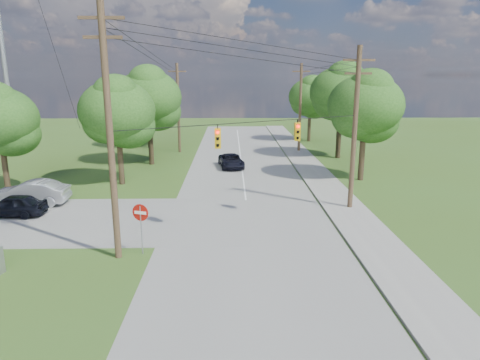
{
  "coord_description": "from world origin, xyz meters",
  "views": [
    {
      "loc": [
        0.94,
        -19.22,
        8.7
      ],
      "look_at": [
        1.47,
        5.0,
        2.74
      ],
      "focal_mm": 32.0,
      "sensor_mm": 36.0,
      "label": 1
    }
  ],
  "objects_px": {
    "pole_ne": "(355,127)",
    "pole_north_w": "(178,107)",
    "car_cross_dark": "(13,205)",
    "car_cross_silver": "(30,193)",
    "pole_north_e": "(300,107)",
    "car_main_north": "(231,161)",
    "do_not_enter_sign": "(141,218)",
    "pole_sw": "(110,131)"
  },
  "relations": [
    {
      "from": "car_cross_dark",
      "to": "car_main_north",
      "type": "relative_size",
      "value": 0.89
    },
    {
      "from": "pole_north_e",
      "to": "pole_north_w",
      "type": "xyz_separation_m",
      "value": [
        -13.9,
        0.0,
        0.0
      ]
    },
    {
      "from": "pole_north_w",
      "to": "car_cross_silver",
      "type": "distance_m",
      "value": 22.62
    },
    {
      "from": "car_main_north",
      "to": "car_cross_dark",
      "type": "bearing_deg",
      "value": -142.11
    },
    {
      "from": "car_cross_silver",
      "to": "car_main_north",
      "type": "bearing_deg",
      "value": 128.73
    },
    {
      "from": "pole_ne",
      "to": "car_cross_silver",
      "type": "xyz_separation_m",
      "value": [
        -21.69,
        1.2,
        -4.6
      ]
    },
    {
      "from": "pole_north_w",
      "to": "do_not_enter_sign",
      "type": "distance_m",
      "value": 29.43
    },
    {
      "from": "car_main_north",
      "to": "car_cross_silver",
      "type": "bearing_deg",
      "value": -147.13
    },
    {
      "from": "pole_sw",
      "to": "car_cross_dark",
      "type": "xyz_separation_m",
      "value": [
        -8.23,
        6.45,
        -5.5
      ]
    },
    {
      "from": "pole_north_e",
      "to": "car_cross_silver",
      "type": "relative_size",
      "value": 1.97
    },
    {
      "from": "car_cross_dark",
      "to": "do_not_enter_sign",
      "type": "bearing_deg",
      "value": 59.96
    },
    {
      "from": "car_main_north",
      "to": "do_not_enter_sign",
      "type": "distance_m",
      "value": 20.89
    },
    {
      "from": "pole_sw",
      "to": "pole_ne",
      "type": "xyz_separation_m",
      "value": [
        13.5,
        7.6,
        -0.76
      ]
    },
    {
      "from": "pole_ne",
      "to": "pole_north_e",
      "type": "height_order",
      "value": "pole_ne"
    },
    {
      "from": "pole_ne",
      "to": "car_cross_silver",
      "type": "distance_m",
      "value": 22.21
    },
    {
      "from": "do_not_enter_sign",
      "to": "car_main_north",
      "type": "bearing_deg",
      "value": 95.24
    },
    {
      "from": "pole_north_e",
      "to": "do_not_enter_sign",
      "type": "height_order",
      "value": "pole_north_e"
    },
    {
      "from": "car_cross_dark",
      "to": "pole_sw",
      "type": "bearing_deg",
      "value": 54.88
    },
    {
      "from": "pole_ne",
      "to": "pole_sw",
      "type": "bearing_deg",
      "value": -150.62
    },
    {
      "from": "car_cross_dark",
      "to": "car_main_north",
      "type": "distance_m",
      "value": 19.88
    },
    {
      "from": "pole_ne",
      "to": "car_cross_dark",
      "type": "height_order",
      "value": "pole_ne"
    },
    {
      "from": "car_cross_silver",
      "to": "do_not_enter_sign",
      "type": "bearing_deg",
      "value": 45.61
    },
    {
      "from": "pole_ne",
      "to": "do_not_enter_sign",
      "type": "bearing_deg",
      "value": -149.82
    },
    {
      "from": "pole_ne",
      "to": "car_cross_dark",
      "type": "bearing_deg",
      "value": -176.98
    },
    {
      "from": "pole_sw",
      "to": "do_not_enter_sign",
      "type": "height_order",
      "value": "pole_sw"
    },
    {
      "from": "pole_north_e",
      "to": "car_cross_dark",
      "type": "height_order",
      "value": "pole_north_e"
    },
    {
      "from": "car_cross_dark",
      "to": "car_cross_silver",
      "type": "bearing_deg",
      "value": -178.01
    },
    {
      "from": "pole_sw",
      "to": "pole_north_e",
      "type": "xyz_separation_m",
      "value": [
        13.5,
        29.6,
        -1.1
      ]
    },
    {
      "from": "pole_north_e",
      "to": "pole_north_w",
      "type": "relative_size",
      "value": 1.0
    },
    {
      "from": "pole_ne",
      "to": "pole_north_w",
      "type": "bearing_deg",
      "value": 122.29
    },
    {
      "from": "pole_north_e",
      "to": "car_cross_dark",
      "type": "distance_m",
      "value": 32.05
    },
    {
      "from": "pole_sw",
      "to": "car_cross_silver",
      "type": "distance_m",
      "value": 13.16
    },
    {
      "from": "car_cross_silver",
      "to": "car_main_north",
      "type": "height_order",
      "value": "car_cross_silver"
    },
    {
      "from": "pole_ne",
      "to": "pole_north_e",
      "type": "relative_size",
      "value": 1.05
    },
    {
      "from": "car_cross_dark",
      "to": "pole_ne",
      "type": "bearing_deg",
      "value": 96.0
    },
    {
      "from": "pole_north_e",
      "to": "do_not_enter_sign",
      "type": "relative_size",
      "value": 3.86
    },
    {
      "from": "pole_north_e",
      "to": "car_cross_silver",
      "type": "bearing_deg",
      "value": -136.19
    },
    {
      "from": "car_cross_dark",
      "to": "do_not_enter_sign",
      "type": "relative_size",
      "value": 1.57
    },
    {
      "from": "pole_sw",
      "to": "pole_north_e",
      "type": "bearing_deg",
      "value": 65.48
    },
    {
      "from": "pole_sw",
      "to": "car_main_north",
      "type": "bearing_deg",
      "value": 74.96
    },
    {
      "from": "do_not_enter_sign",
      "to": "car_cross_dark",
      "type": "bearing_deg",
      "value": 164.62
    },
    {
      "from": "pole_north_w",
      "to": "car_cross_dark",
      "type": "bearing_deg",
      "value": -108.69
    }
  ]
}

